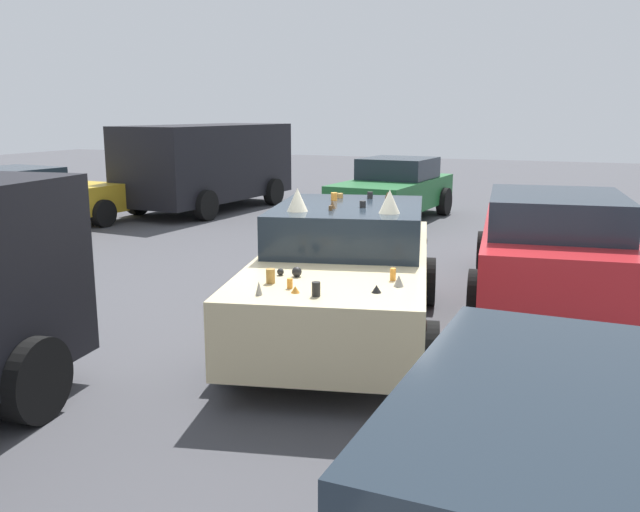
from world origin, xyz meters
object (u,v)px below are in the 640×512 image
parked_sedan_behind_left (552,244)px  parked_sedan_near_right (394,189)px  art_car_decorated (345,271)px  parked_van_far_right (208,162)px  parked_sedan_far_left (18,201)px

parked_sedan_behind_left → parked_sedan_near_right: size_ratio=1.10×
art_car_decorated → parked_sedan_behind_left: bearing=127.2°
parked_van_far_right → parked_sedan_near_right: size_ratio=1.25×
art_car_decorated → parked_van_far_right: bearing=-153.8°
parked_sedan_far_left → parked_sedan_near_right: size_ratio=1.08×
parked_sedan_near_right → parked_van_far_right: bearing=-83.4°
parked_van_far_right → parked_sedan_behind_left: (-5.71, -8.81, -0.48)m
parked_sedan_far_left → parked_sedan_behind_left: bearing=-89.3°
parked_van_far_right → parked_sedan_behind_left: bearing=-117.7°
art_car_decorated → parked_sedan_near_right: 8.57m
parked_sedan_behind_left → parked_van_far_right: bearing=50.2°
parked_sedan_behind_left → parked_sedan_far_left: 10.65m
art_car_decorated → parked_van_far_right: parked_van_far_right is taller
parked_sedan_behind_left → parked_sedan_far_left: (1.08, 10.59, -0.05)m
parked_van_far_right → parked_sedan_near_right: 4.95m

